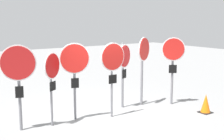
{
  "coord_description": "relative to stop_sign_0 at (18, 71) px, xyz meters",
  "views": [
    {
      "loc": [
        -4.93,
        -7.73,
        2.93
      ],
      "look_at": [
        0.35,
        0.0,
        1.35
      ],
      "focal_mm": 50.0,
      "sensor_mm": 36.0,
      "label": 1
    }
  ],
  "objects": [
    {
      "name": "stop_sign_3",
      "position": [
        2.62,
        -0.42,
        0.03
      ],
      "size": [
        0.82,
        0.13,
        2.22
      ],
      "rotation": [
        0.0,
        0.0,
        0.04
      ],
      "color": "slate",
      "rests_on": "ground"
    },
    {
      "name": "stop_sign_4",
      "position": [
        3.49,
        0.21,
        -0.12
      ],
      "size": [
        0.69,
        0.34,
        2.12
      ],
      "rotation": [
        0.0,
        0.0,
        0.43
      ],
      "color": "slate",
      "rests_on": "ground"
    },
    {
      "name": "stop_sign_5",
      "position": [
        4.2,
        0.09,
        0.02
      ],
      "size": [
        0.72,
        0.36,
        2.29
      ],
      "rotation": [
        0.0,
        0.0,
        0.44
      ],
      "color": "slate",
      "rests_on": "ground"
    },
    {
      "name": "traffic_cone_0",
      "position": [
        5.25,
        -1.69,
        -1.31
      ],
      "size": [
        0.36,
        0.36,
        0.59
      ],
      "color": "black",
      "rests_on": "ground"
    },
    {
      "name": "ground_plane",
      "position": [
        2.5,
        -0.04,
        -1.6
      ],
      "size": [
        40.0,
        40.0,
        0.0
      ],
      "primitive_type": "plane",
      "color": "gray"
    },
    {
      "name": "stop_sign_1",
      "position": [
        0.86,
        -0.13,
        -0.12
      ],
      "size": [
        0.6,
        0.41,
        2.02
      ],
      "rotation": [
        0.0,
        0.0,
        0.59
      ],
      "color": "slate",
      "rests_on": "ground"
    },
    {
      "name": "stop_sign_6",
      "position": [
        5.07,
        -0.41,
        0.03
      ],
      "size": [
        0.65,
        0.46,
        2.28
      ],
      "rotation": [
        0.0,
        0.0,
        -0.61
      ],
      "color": "slate",
      "rests_on": "ground"
    },
    {
      "name": "stop_sign_0",
      "position": [
        0.0,
        0.0,
        0.0
      ],
      "size": [
        0.88,
        0.33,
        2.26
      ],
      "rotation": [
        0.0,
        0.0,
        -0.33
      ],
      "color": "slate",
      "rests_on": "ground"
    },
    {
      "name": "stop_sign_2",
      "position": [
        1.59,
        -0.02,
        -0.01
      ],
      "size": [
        0.84,
        0.28,
        2.23
      ],
      "rotation": [
        0.0,
        0.0,
        -0.28
      ],
      "color": "slate",
      "rests_on": "ground"
    }
  ]
}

